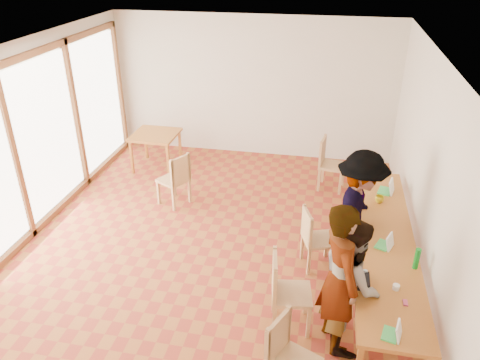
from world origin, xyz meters
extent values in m
plane|color=#A15627|center=(0.00, 0.00, 0.00)|extent=(8.00, 8.00, 0.00)
cube|color=beige|center=(0.00, 4.00, 1.50)|extent=(6.00, 0.10, 3.00)
cube|color=beige|center=(3.00, 0.00, 1.50)|extent=(0.10, 8.00, 3.00)
cube|color=white|center=(-2.96, 0.00, 1.50)|extent=(0.10, 8.00, 3.00)
cube|color=white|center=(0.00, 0.00, 3.02)|extent=(6.00, 8.00, 0.04)
cube|color=#B16B27|center=(2.50, -0.09, 0.72)|extent=(0.80, 4.00, 0.05)
cube|color=#B16B27|center=(2.16, 1.85, 0.35)|extent=(0.06, 0.06, 0.70)
cube|color=#B16B27|center=(2.84, 1.85, 0.35)|extent=(0.06, 0.06, 0.70)
cube|color=#B16B27|center=(-1.85, 2.86, 0.72)|extent=(0.90, 0.90, 0.05)
cube|color=#B16B27|center=(-2.24, 2.47, 0.35)|extent=(0.05, 0.05, 0.70)
cube|color=#B16B27|center=(-2.24, 3.25, 0.35)|extent=(0.05, 0.05, 0.70)
cube|color=#B16B27|center=(-1.46, 2.47, 0.35)|extent=(0.05, 0.05, 0.70)
cube|color=#B16B27|center=(-1.46, 3.25, 0.35)|extent=(0.05, 0.05, 0.70)
cube|color=tan|center=(1.32, -2.09, 0.72)|extent=(0.23, 0.43, 0.47)
cube|color=tan|center=(1.38, -1.16, 0.49)|extent=(0.54, 0.54, 0.05)
cube|color=tan|center=(1.17, -1.19, 0.76)|extent=(0.12, 0.48, 0.50)
cube|color=tan|center=(1.65, 0.12, 0.45)|extent=(0.56, 0.56, 0.04)
cube|color=tan|center=(1.47, 0.06, 0.70)|extent=(0.18, 0.43, 0.46)
cube|color=tan|center=(1.78, 2.61, 0.48)|extent=(0.53, 0.53, 0.04)
cube|color=tan|center=(1.57, 2.64, 0.75)|extent=(0.11, 0.47, 0.49)
cube|color=tan|center=(-1.01, 1.47, 0.47)|extent=(0.63, 0.63, 0.04)
cube|color=tan|center=(-0.82, 1.37, 0.74)|extent=(0.26, 0.43, 0.48)
imported|color=gray|center=(1.91, -1.33, 0.95)|extent=(0.67, 0.81, 1.89)
imported|color=gray|center=(2.05, -1.23, 0.83)|extent=(0.75, 0.90, 1.66)
imported|color=gray|center=(2.15, 0.13, 0.93)|extent=(0.89, 1.31, 1.87)
cube|color=#40CD58|center=(2.43, -1.89, 0.76)|extent=(0.20, 0.24, 0.02)
cube|color=white|center=(2.51, -1.91, 0.84)|extent=(0.11, 0.20, 0.18)
cube|color=#40CD58|center=(2.47, -0.30, 0.76)|extent=(0.24, 0.28, 0.02)
cube|color=white|center=(2.55, -0.33, 0.85)|extent=(0.14, 0.22, 0.19)
cube|color=#40CD58|center=(2.60, 1.22, 0.76)|extent=(0.25, 0.30, 0.03)
cube|color=white|center=(2.70, 1.20, 0.86)|extent=(0.14, 0.26, 0.22)
imported|color=gold|center=(2.50, 0.86, 0.80)|extent=(0.17, 0.17, 0.11)
cylinder|color=#127F20|center=(2.82, -0.70, 0.89)|extent=(0.07, 0.07, 0.28)
cylinder|color=silver|center=(2.21, -1.00, 0.80)|extent=(0.07, 0.07, 0.09)
cylinder|color=white|center=(2.56, -1.15, 0.78)|extent=(0.08, 0.08, 0.06)
cube|color=#B83960|center=(2.64, -1.37, 0.76)|extent=(0.05, 0.10, 0.01)
cube|color=black|center=(2.18, -1.13, 0.80)|extent=(0.16, 0.26, 0.09)
camera|label=1|loc=(1.62, -5.59, 4.32)|focal=35.00mm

